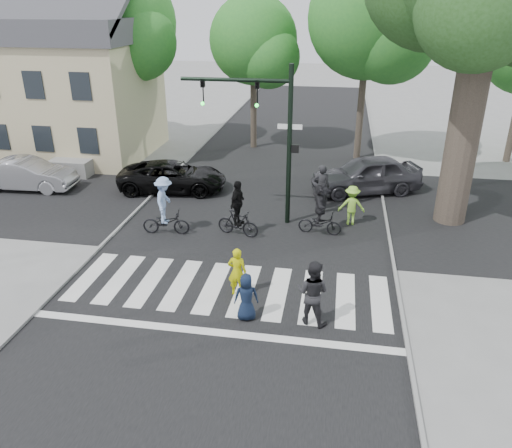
{
  "coord_description": "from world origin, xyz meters",
  "views": [
    {
      "loc": [
        3.0,
        -11.66,
        8.01
      ],
      "look_at": [
        0.5,
        3.0,
        1.3
      ],
      "focal_mm": 35.0,
      "sensor_mm": 36.0,
      "label": 1
    }
  ],
  "objects_px": {
    "cyclist_mid": "(238,214)",
    "pedestrian_child": "(246,297)",
    "cyclist_right": "(321,211)",
    "cyclist_left": "(165,210)",
    "car_grey": "(366,175)",
    "pedestrian_adult": "(313,293)",
    "traffic_signal": "(267,123)",
    "car_silver": "(27,174)",
    "car_suv": "(173,176)",
    "pedestrian_woman": "(237,272)"
  },
  "relations": [
    {
      "from": "pedestrian_woman",
      "to": "cyclist_left",
      "type": "height_order",
      "value": "cyclist_left"
    },
    {
      "from": "cyclist_left",
      "to": "pedestrian_woman",
      "type": "bearing_deg",
      "value": -46.76
    },
    {
      "from": "traffic_signal",
      "to": "cyclist_left",
      "type": "bearing_deg",
      "value": -153.01
    },
    {
      "from": "cyclist_right",
      "to": "car_silver",
      "type": "bearing_deg",
      "value": 169.15
    },
    {
      "from": "pedestrian_child",
      "to": "car_suv",
      "type": "height_order",
      "value": "pedestrian_child"
    },
    {
      "from": "cyclist_mid",
      "to": "car_suv",
      "type": "bearing_deg",
      "value": 132.86
    },
    {
      "from": "car_suv",
      "to": "car_grey",
      "type": "bearing_deg",
      "value": -88.95
    },
    {
      "from": "cyclist_left",
      "to": "car_grey",
      "type": "height_order",
      "value": "cyclist_left"
    },
    {
      "from": "pedestrian_woman",
      "to": "cyclist_right",
      "type": "height_order",
      "value": "cyclist_right"
    },
    {
      "from": "pedestrian_woman",
      "to": "car_silver",
      "type": "height_order",
      "value": "pedestrian_woman"
    },
    {
      "from": "car_suv",
      "to": "pedestrian_adult",
      "type": "bearing_deg",
      "value": -150.19
    },
    {
      "from": "pedestrian_woman",
      "to": "pedestrian_child",
      "type": "height_order",
      "value": "pedestrian_woman"
    },
    {
      "from": "pedestrian_child",
      "to": "cyclist_right",
      "type": "height_order",
      "value": "cyclist_right"
    },
    {
      "from": "pedestrian_woman",
      "to": "pedestrian_adult",
      "type": "height_order",
      "value": "pedestrian_adult"
    },
    {
      "from": "cyclist_left",
      "to": "car_silver",
      "type": "distance_m",
      "value": 8.62
    },
    {
      "from": "traffic_signal",
      "to": "car_silver",
      "type": "bearing_deg",
      "value": 171.14
    },
    {
      "from": "car_suv",
      "to": "car_grey",
      "type": "distance_m",
      "value": 8.75
    },
    {
      "from": "pedestrian_adult",
      "to": "car_grey",
      "type": "xyz_separation_m",
      "value": [
        1.72,
        10.46,
        -0.09
      ]
    },
    {
      "from": "pedestrian_adult",
      "to": "traffic_signal",
      "type": "bearing_deg",
      "value": -55.0
    },
    {
      "from": "cyclist_mid",
      "to": "cyclist_right",
      "type": "bearing_deg",
      "value": 12.23
    },
    {
      "from": "pedestrian_adult",
      "to": "cyclist_mid",
      "type": "relative_size",
      "value": 0.87
    },
    {
      "from": "pedestrian_child",
      "to": "car_grey",
      "type": "distance_m",
      "value": 11.16
    },
    {
      "from": "pedestrian_child",
      "to": "cyclist_left",
      "type": "relative_size",
      "value": 0.62
    },
    {
      "from": "car_suv",
      "to": "pedestrian_woman",
      "type": "bearing_deg",
      "value": -157.38
    },
    {
      "from": "traffic_signal",
      "to": "pedestrian_child",
      "type": "height_order",
      "value": "traffic_signal"
    },
    {
      "from": "cyclist_right",
      "to": "car_silver",
      "type": "relative_size",
      "value": 0.47
    },
    {
      "from": "cyclist_left",
      "to": "cyclist_mid",
      "type": "bearing_deg",
      "value": 6.71
    },
    {
      "from": "car_silver",
      "to": "cyclist_left",
      "type": "bearing_deg",
      "value": -117.76
    },
    {
      "from": "car_suv",
      "to": "car_silver",
      "type": "distance_m",
      "value": 6.7
    },
    {
      "from": "pedestrian_child",
      "to": "cyclist_left",
      "type": "xyz_separation_m",
      "value": [
        -3.96,
        4.85,
        0.28
      ]
    },
    {
      "from": "cyclist_mid",
      "to": "pedestrian_child",
      "type": "bearing_deg",
      "value": -75.92
    },
    {
      "from": "pedestrian_child",
      "to": "cyclist_mid",
      "type": "distance_m",
      "value": 5.33
    },
    {
      "from": "pedestrian_child",
      "to": "car_grey",
      "type": "xyz_separation_m",
      "value": [
        3.48,
        10.6,
        0.15
      ]
    },
    {
      "from": "traffic_signal",
      "to": "pedestrian_child",
      "type": "relative_size",
      "value": 4.38
    },
    {
      "from": "car_silver",
      "to": "car_grey",
      "type": "distance_m",
      "value": 15.45
    },
    {
      "from": "cyclist_mid",
      "to": "car_grey",
      "type": "height_order",
      "value": "cyclist_mid"
    },
    {
      "from": "cyclist_mid",
      "to": "cyclist_right",
      "type": "relative_size",
      "value": 1.04
    },
    {
      "from": "cyclist_right",
      "to": "car_grey",
      "type": "bearing_deg",
      "value": 69.42
    },
    {
      "from": "car_suv",
      "to": "cyclist_left",
      "type": "bearing_deg",
      "value": -171.99
    },
    {
      "from": "pedestrian_adult",
      "to": "car_silver",
      "type": "distance_m",
      "value": 15.88
    },
    {
      "from": "pedestrian_woman",
      "to": "pedestrian_child",
      "type": "distance_m",
      "value": 1.27
    },
    {
      "from": "pedestrian_child",
      "to": "car_grey",
      "type": "relative_size",
      "value": 0.28
    },
    {
      "from": "traffic_signal",
      "to": "car_suv",
      "type": "relative_size",
      "value": 1.24
    },
    {
      "from": "pedestrian_woman",
      "to": "car_silver",
      "type": "relative_size",
      "value": 0.35
    },
    {
      "from": "pedestrian_adult",
      "to": "car_suv",
      "type": "relative_size",
      "value": 0.38
    },
    {
      "from": "traffic_signal",
      "to": "car_suv",
      "type": "xyz_separation_m",
      "value": [
        -4.71,
        2.72,
        -3.23
      ]
    },
    {
      "from": "cyclist_right",
      "to": "car_suv",
      "type": "distance_m",
      "value": 7.72
    },
    {
      "from": "cyclist_right",
      "to": "car_suv",
      "type": "relative_size",
      "value": 0.42
    },
    {
      "from": "pedestrian_woman",
      "to": "car_silver",
      "type": "bearing_deg",
      "value": -32.9
    },
    {
      "from": "cyclist_left",
      "to": "cyclist_right",
      "type": "height_order",
      "value": "cyclist_left"
    }
  ]
}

